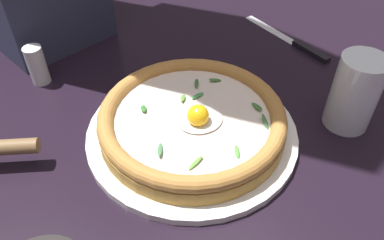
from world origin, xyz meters
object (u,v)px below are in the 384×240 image
object	(u,v)px
pepper_shaker	(37,65)
drinking_glass	(353,97)
table_knife	(297,44)
pizza	(192,120)

from	to	relation	value
pepper_shaker	drinking_glass	bearing A→B (deg)	-36.90
table_knife	pepper_shaker	bearing A→B (deg)	168.81
drinking_glass	table_knife	bearing A→B (deg)	72.28
pizza	pepper_shaker	xyz separation A→B (m)	(-0.19, 0.24, 0.00)
drinking_glass	pepper_shaker	bearing A→B (deg)	143.10
pizza	drinking_glass	world-z (taller)	drinking_glass
table_knife	pepper_shaker	distance (m)	0.50
drinking_glass	pepper_shaker	size ratio (longest dim) A/B	1.70
drinking_glass	pepper_shaker	world-z (taller)	drinking_glass
pizza	table_knife	size ratio (longest dim) A/B	1.25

